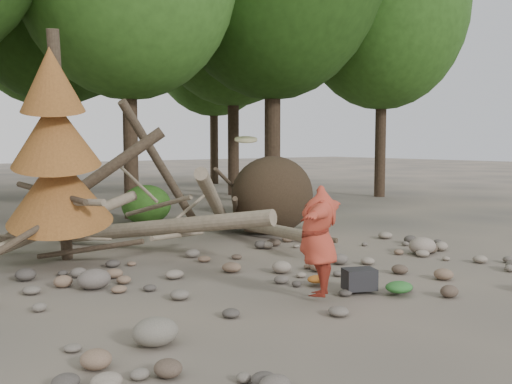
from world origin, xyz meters
TOP-DOWN VIEW (x-y plane):
  - ground at (0.00, 0.00)m, footprint 120.00×120.00m
  - deadfall_pile at (2.02, 4.24)m, footprint 8.55×5.24m
  - dead_conifer at (-3.12, 3.37)m, footprint 2.06×2.16m
  - bush_mid at (0.80, 7.80)m, footprint 1.40×1.40m
  - bush_right at (5.00, 7.00)m, footprint 2.00×2.00m
  - frisbee_thrower at (-0.74, -0.93)m, footprint 2.44×1.57m
  - backpack at (0.05, -1.01)m, footprint 0.57×0.49m
  - cloth_green at (0.42, -1.48)m, footprint 0.45×0.38m
  - cloth_orange at (-0.16, -0.29)m, footprint 0.34×0.27m
  - boulder_front_left at (-3.51, -1.16)m, footprint 0.54×0.49m
  - boulder_mid_right at (3.40, 0.32)m, footprint 0.59×0.53m
  - boulder_mid_left at (-3.12, 1.71)m, footprint 0.53×0.48m

SIDE VIEW (x-z plane):
  - ground at x=0.00m, z-range 0.00..0.00m
  - cloth_orange at x=-0.16m, z-range 0.00..0.12m
  - cloth_green at x=0.42m, z-range 0.00..0.17m
  - boulder_mid_left at x=-3.12m, z-range 0.00..0.32m
  - backpack at x=0.05m, z-range 0.00..0.32m
  - boulder_front_left at x=-3.51m, z-range 0.00..0.32m
  - boulder_mid_right at x=3.40m, z-range 0.00..0.35m
  - bush_mid at x=0.80m, z-range 0.00..1.12m
  - bush_right at x=5.00m, z-range 0.00..1.60m
  - frisbee_thrower at x=-0.74m, z-range -0.28..2.06m
  - deadfall_pile at x=2.02m, z-range -0.70..2.60m
  - dead_conifer at x=-3.12m, z-range -0.06..4.29m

